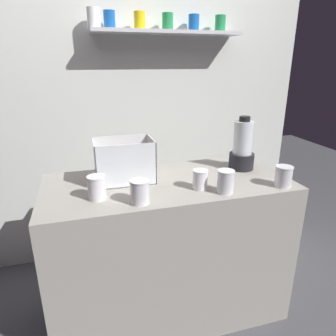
{
  "coord_description": "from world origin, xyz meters",
  "views": [
    {
      "loc": [
        -0.45,
        -1.55,
        1.55
      ],
      "look_at": [
        0.0,
        0.0,
        0.98
      ],
      "focal_mm": 32.33,
      "sensor_mm": 36.0,
      "label": 1
    }
  ],
  "objects_px": {
    "blender_pitcher": "(242,148)",
    "juice_cup_pomegranate_far_right": "(283,178)",
    "juice_cup_pomegranate_far_left": "(97,189)",
    "juice_cup_mango_left": "(140,193)",
    "carrot_display_bin": "(121,168)",
    "juice_cup_mango_middle": "(200,181)",
    "juice_cup_carrot_right": "(225,183)"
  },
  "relations": [
    {
      "from": "carrot_display_bin",
      "to": "blender_pitcher",
      "type": "xyz_separation_m",
      "value": [
        0.76,
        0.0,
        0.06
      ]
    },
    {
      "from": "juice_cup_carrot_right",
      "to": "carrot_display_bin",
      "type": "bearing_deg",
      "value": 147.44
    },
    {
      "from": "juice_cup_pomegranate_far_left",
      "to": "juice_cup_mango_middle",
      "type": "bearing_deg",
      "value": -2.43
    },
    {
      "from": "juice_cup_mango_middle",
      "to": "juice_cup_mango_left",
      "type": "bearing_deg",
      "value": -166.46
    },
    {
      "from": "juice_cup_mango_middle",
      "to": "juice_cup_pomegranate_far_right",
      "type": "height_order",
      "value": "juice_cup_pomegranate_far_right"
    },
    {
      "from": "juice_cup_pomegranate_far_left",
      "to": "juice_cup_mango_middle",
      "type": "xyz_separation_m",
      "value": [
        0.54,
        -0.02,
        -0.01
      ]
    },
    {
      "from": "blender_pitcher",
      "to": "juice_cup_pomegranate_far_right",
      "type": "height_order",
      "value": "blender_pitcher"
    },
    {
      "from": "juice_cup_pomegranate_far_left",
      "to": "juice_cup_mango_left",
      "type": "distance_m",
      "value": 0.22
    },
    {
      "from": "carrot_display_bin",
      "to": "blender_pitcher",
      "type": "height_order",
      "value": "blender_pitcher"
    },
    {
      "from": "juice_cup_pomegranate_far_left",
      "to": "carrot_display_bin",
      "type": "bearing_deg",
      "value": 54.16
    },
    {
      "from": "juice_cup_carrot_right",
      "to": "juice_cup_pomegranate_far_right",
      "type": "height_order",
      "value": "juice_cup_carrot_right"
    },
    {
      "from": "juice_cup_mango_middle",
      "to": "juice_cup_carrot_right",
      "type": "height_order",
      "value": "juice_cup_carrot_right"
    },
    {
      "from": "juice_cup_pomegranate_far_left",
      "to": "juice_cup_pomegranate_far_right",
      "type": "relative_size",
      "value": 1.05
    },
    {
      "from": "carrot_display_bin",
      "to": "juice_cup_pomegranate_far_right",
      "type": "relative_size",
      "value": 2.84
    },
    {
      "from": "juice_cup_pomegranate_far_left",
      "to": "juice_cup_carrot_right",
      "type": "height_order",
      "value": "juice_cup_carrot_right"
    },
    {
      "from": "carrot_display_bin",
      "to": "juice_cup_mango_left",
      "type": "xyz_separation_m",
      "value": [
        0.04,
        -0.31,
        -0.02
      ]
    },
    {
      "from": "carrot_display_bin",
      "to": "juice_cup_pomegranate_far_left",
      "type": "bearing_deg",
      "value": -125.84
    },
    {
      "from": "carrot_display_bin",
      "to": "juice_cup_mango_middle",
      "type": "relative_size",
      "value": 3.08
    },
    {
      "from": "juice_cup_mango_left",
      "to": "juice_cup_pomegranate_far_right",
      "type": "relative_size",
      "value": 1.03
    },
    {
      "from": "carrot_display_bin",
      "to": "juice_cup_mango_middle",
      "type": "height_order",
      "value": "carrot_display_bin"
    },
    {
      "from": "juice_cup_pomegranate_far_left",
      "to": "juice_cup_pomegranate_far_right",
      "type": "distance_m",
      "value": 0.99
    },
    {
      "from": "juice_cup_pomegranate_far_left",
      "to": "juice_cup_pomegranate_far_right",
      "type": "height_order",
      "value": "juice_cup_pomegranate_far_left"
    },
    {
      "from": "blender_pitcher",
      "to": "juice_cup_mango_middle",
      "type": "relative_size",
      "value": 3.14
    },
    {
      "from": "blender_pitcher",
      "to": "juice_cup_carrot_right",
      "type": "relative_size",
      "value": 2.7
    },
    {
      "from": "juice_cup_mango_middle",
      "to": "juice_cup_pomegranate_far_right",
      "type": "relative_size",
      "value": 0.92
    },
    {
      "from": "juice_cup_carrot_right",
      "to": "blender_pitcher",
      "type": "bearing_deg",
      "value": 49.84
    },
    {
      "from": "blender_pitcher",
      "to": "juice_cup_pomegranate_far_left",
      "type": "relative_size",
      "value": 2.76
    },
    {
      "from": "juice_cup_pomegranate_far_left",
      "to": "juice_cup_mango_left",
      "type": "height_order",
      "value": "juice_cup_pomegranate_far_left"
    },
    {
      "from": "juice_cup_carrot_right",
      "to": "juice_cup_pomegranate_far_right",
      "type": "xyz_separation_m",
      "value": [
        0.34,
        -0.01,
        -0.0
      ]
    },
    {
      "from": "blender_pitcher",
      "to": "juice_cup_pomegranate_far_left",
      "type": "bearing_deg",
      "value": -167.08
    },
    {
      "from": "juice_cup_pomegranate_far_right",
      "to": "juice_cup_mango_middle",
      "type": "bearing_deg",
      "value": 168.14
    },
    {
      "from": "juice_cup_mango_left",
      "to": "juice_cup_pomegranate_far_right",
      "type": "xyz_separation_m",
      "value": [
        0.79,
        -0.01,
        -0.0
      ]
    }
  ]
}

